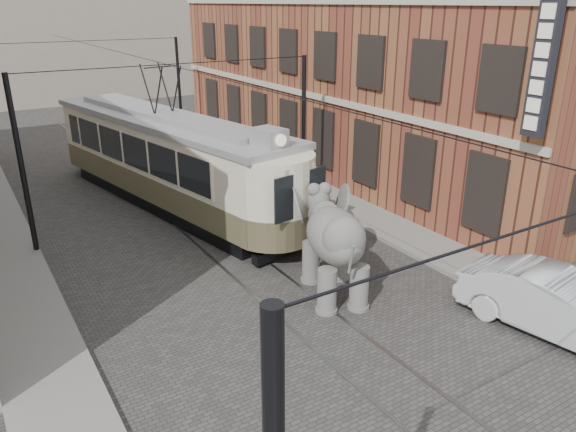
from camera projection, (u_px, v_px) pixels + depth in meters
ground at (268, 283)px, 16.74m from camera, size 120.00×120.00×0.00m
tram_rails at (268, 283)px, 16.74m from camera, size 1.54×80.00×0.02m
sidewalk_right at (414, 239)px, 19.66m from camera, size 2.00×60.00×0.15m
sidewalk_left at (38, 347)px, 13.53m from camera, size 2.00×60.00×0.15m
brick_building at (369, 45)px, 27.08m from camera, size 8.00×26.00×12.00m
distant_block at (28, 14)px, 45.87m from camera, size 28.00×10.00×14.00m
catenary at (192, 152)px, 19.51m from camera, size 11.00×30.20×6.00m
tram at (166, 138)px, 22.18m from camera, size 5.64×14.65×5.70m
elephant at (335, 249)px, 15.62m from camera, size 4.04×5.29×2.87m
parked_car at (557, 304)px, 14.00m from camera, size 2.67×5.17×1.62m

